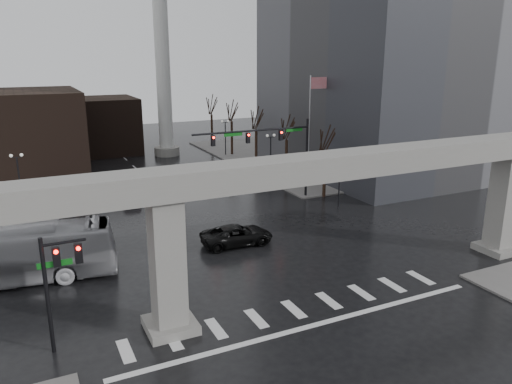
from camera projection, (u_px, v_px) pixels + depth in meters
ground at (285, 302)px, 29.59m from camera, size 160.00×160.00×0.00m
sidewalk_ne at (322, 155)px, 71.68m from camera, size 28.00×36.00×0.15m
elevated_guideway at (307, 188)px, 28.27m from camera, size 48.00×2.60×8.70m
building_far_left at (9, 134)px, 58.81m from camera, size 16.00×14.00×10.00m
building_far_mid at (101, 126)px, 72.78m from camera, size 10.00×10.00×8.00m
smokestack at (162, 60)px, 68.40m from camera, size 3.60×3.60×30.00m
signal_mast_arm at (273, 143)px, 48.09m from camera, size 12.12×0.43×8.00m
signal_left_pole at (57, 274)px, 23.80m from camera, size 2.30×0.30×6.00m
flagpole_assembly at (312, 118)px, 53.05m from camera, size 2.06×0.12×12.00m
lamp_right_0 at (340, 173)px, 46.45m from camera, size 1.22×0.32×5.11m
lamp_right_1 at (271, 148)px, 58.59m from camera, size 1.22×0.32×5.11m
lamp_right_2 at (225, 132)px, 70.73m from camera, size 1.22×0.32×5.11m
lamp_left_0 at (22, 211)px, 35.15m from camera, size 1.22×0.32×5.11m
lamp_left_1 at (18, 171)px, 47.29m from camera, size 1.22×0.32×5.11m
lamp_left_2 at (16, 147)px, 59.43m from camera, size 1.22×0.32×5.11m
tree_right_0 at (325, 170)px, 50.55m from camera, size 1.09×1.58×7.50m
tree_right_1 at (286, 155)px, 57.47m from camera, size 1.09×1.61×7.67m
tree_right_2 at (256, 144)px, 64.39m from camera, size 1.10×1.63×7.85m
tree_right_3 at (232, 135)px, 71.31m from camera, size 1.11×1.66×8.02m
tree_right_4 at (212, 127)px, 78.23m from camera, size 1.12×1.69×8.19m
pickup_truck at (237, 235)px, 38.23m from camera, size 5.69×2.87×1.54m
city_bus at (5, 255)px, 31.63m from camera, size 13.91×5.50×3.78m
far_car at (129, 196)px, 48.94m from camera, size 1.91×4.30×1.44m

